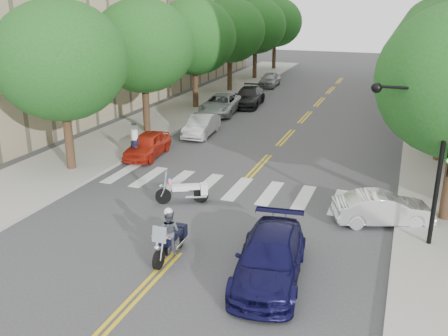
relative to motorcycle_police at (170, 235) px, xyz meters
The scene contains 24 objects.
ground 0.87m from the motorcycle_police, 67.26° to the left, with size 140.00×140.00×0.00m, color #38383A.
sidewalk_left 24.19m from the motorcycle_police, 112.83° to the left, with size 5.00×60.00×0.15m, color #9E9991.
sidewalk_right 24.28m from the motorcycle_police, 66.65° to the left, with size 5.00×60.00×0.15m, color #9E9991.
tree_l_0 11.72m from the motorcycle_police, 144.10° to the left, with size 6.40×6.40×8.45m.
tree_l_1 17.37m from the motorcycle_police, 121.29° to the left, with size 6.40×6.40×8.45m.
tree_l_2 24.38m from the motorcycle_police, 111.29° to the left, with size 6.40×6.40×8.45m.
tree_l_3 31.86m from the motorcycle_police, 106.00° to the left, with size 6.40×6.40×8.45m.
tree_l_4 39.54m from the motorcycle_police, 102.78° to the left, with size 6.40×6.40×8.45m.
tree_l_5 47.33m from the motorcycle_police, 100.62° to the left, with size 6.40×6.40×8.45m.
tree_r_2 24.47m from the motorcycle_police, 68.19° to the left, with size 6.40×6.40×8.45m.
tree_r_3 31.92m from the motorcycle_police, 73.59° to the left, with size 6.40×6.40×8.45m.
tree_r_4 39.59m from the motorcycle_police, 76.89° to the left, with size 6.40×6.40×8.45m.
tree_r_5 47.37m from the motorcycle_police, 79.09° to the left, with size 6.40×6.40×8.45m.
traffic_signal_pole 9.18m from the motorcycle_police, 25.75° to the left, with size 2.82×0.42×6.00m.
motorcycle_police is the anchor object (origin of this frame).
motorcycle_parked 4.73m from the motorcycle_police, 107.57° to the left, with size 2.14×1.28×1.48m.
officer_standing 10.86m from the motorcycle_police, 126.00° to the left, with size 0.62×0.40×1.69m, color #161A31.
convertible 8.45m from the motorcycle_police, 38.45° to the left, with size 1.33×3.82×1.26m, color silver.
sedan_blue 3.57m from the motorcycle_police, ahead, with size 2.01×4.94×1.43m, color #0E0D36.
parked_car_a 11.57m from the motorcycle_police, 122.29° to the left, with size 1.60×3.97×1.35m, color red.
parked_car_b 15.73m from the motorcycle_police, 108.85° to the left, with size 1.41×4.04×1.33m, color silver.
parked_car_c 22.12m from the motorcycle_police, 106.22° to the left, with size 2.40×5.20×1.45m, color #ADB1B5.
parked_car_d 25.30m from the motorcycle_police, 101.59° to the left, with size 2.07×5.10×1.48m, color black.
parked_car_e 34.79m from the motorcycle_police, 99.77° to the left, with size 1.63×4.05×1.38m, color gray.
Camera 1 is at (6.88, -13.92, 8.44)m, focal length 40.00 mm.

